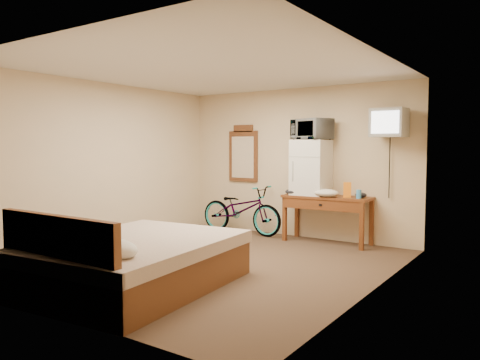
% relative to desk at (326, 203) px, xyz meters
% --- Properties ---
extents(room, '(4.60, 4.64, 2.50)m').
position_rel_desk_xyz_m(room, '(-0.69, -2.00, 0.62)').
color(room, '#443322').
rests_on(room, ground).
extents(desk, '(1.40, 0.57, 0.75)m').
position_rel_desk_xyz_m(desk, '(0.00, 0.00, 0.00)').
color(desk, brown).
rests_on(desk, floor).
extents(mini_fridge, '(0.54, 0.53, 0.88)m').
position_rel_desk_xyz_m(mini_fridge, '(-0.29, 0.04, 0.56)').
color(mini_fridge, white).
rests_on(mini_fridge, desk).
extents(microwave, '(0.71, 0.59, 0.33)m').
position_rel_desk_xyz_m(microwave, '(-0.29, 0.04, 1.16)').
color(microwave, white).
rests_on(microwave, mini_fridge).
extents(snack_bag, '(0.13, 0.10, 0.23)m').
position_rel_desk_xyz_m(snack_bag, '(0.34, -0.01, 0.23)').
color(snack_bag, orange).
rests_on(snack_bag, desk).
extents(blue_cup, '(0.08, 0.08, 0.13)m').
position_rel_desk_xyz_m(blue_cup, '(0.55, -0.07, 0.18)').
color(blue_cup, '#3F94D9').
rests_on(blue_cup, desk).
extents(cloth_cream, '(0.39, 0.30, 0.12)m').
position_rel_desk_xyz_m(cloth_cream, '(0.05, -0.12, 0.18)').
color(cloth_cream, silver).
rests_on(cloth_cream, desk).
extents(cloth_dark_a, '(0.26, 0.19, 0.10)m').
position_rel_desk_xyz_m(cloth_dark_a, '(-0.52, -0.13, 0.17)').
color(cloth_dark_a, black).
rests_on(cloth_dark_a, desk).
extents(cloth_dark_b, '(0.17, 0.14, 0.08)m').
position_rel_desk_xyz_m(cloth_dark_b, '(0.53, 0.07, 0.16)').
color(cloth_dark_b, black).
rests_on(cloth_dark_b, desk).
extents(crt_television, '(0.48, 0.58, 0.41)m').
position_rel_desk_xyz_m(crt_television, '(0.95, 0.02, 1.23)').
color(crt_television, black).
rests_on(crt_television, room).
extents(wall_mirror, '(0.60, 0.04, 1.02)m').
position_rel_desk_xyz_m(wall_mirror, '(-1.75, 0.27, 0.76)').
color(wall_mirror, brown).
rests_on(wall_mirror, room).
extents(bicycle, '(1.63, 0.59, 0.85)m').
position_rel_desk_xyz_m(bicycle, '(-1.58, -0.05, -0.21)').
color(bicycle, black).
rests_on(bicycle, floor).
extents(bed, '(1.89, 2.38, 0.90)m').
position_rel_desk_xyz_m(bed, '(-0.76, -3.37, -0.34)').
color(bed, brown).
rests_on(bed, floor).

